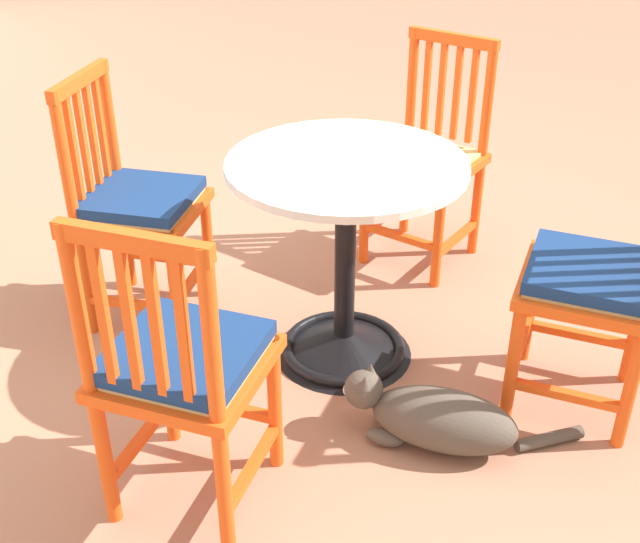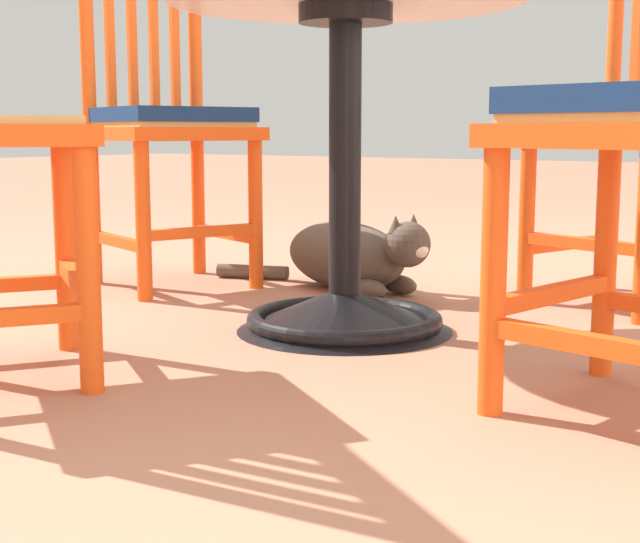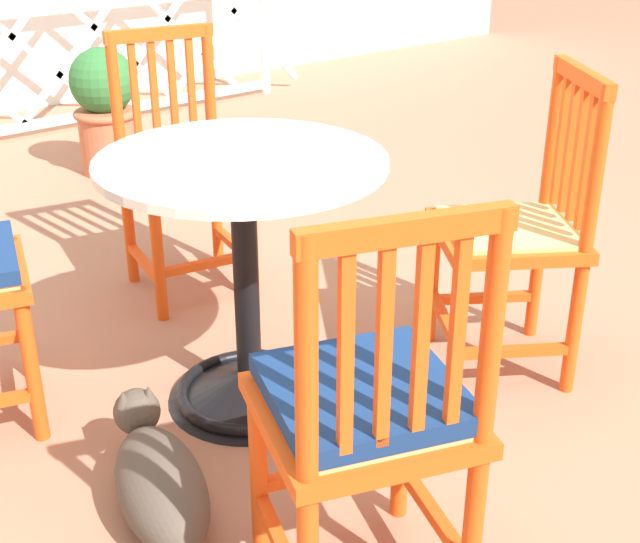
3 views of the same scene
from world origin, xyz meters
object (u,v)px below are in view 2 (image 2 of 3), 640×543
(cafe_table, at_px, (345,203))
(orange_chair_tucked_in, at_px, (168,128))
(orange_chair_at_corner, at_px, (633,128))
(tabby_cat, at_px, (353,257))

(cafe_table, bearing_deg, orange_chair_tucked_in, -107.04)
(orange_chair_at_corner, distance_m, tabby_cat, 0.80)
(cafe_table, height_order, orange_chair_at_corner, orange_chair_at_corner)
(cafe_table, distance_m, tabby_cat, 0.55)
(cafe_table, relative_size, orange_chair_tucked_in, 0.83)
(orange_chair_at_corner, xyz_separation_m, tabby_cat, (0.24, -0.68, -0.35))
(orange_chair_at_corner, bearing_deg, tabby_cat, -70.64)
(tabby_cat, bearing_deg, orange_chair_at_corner, 109.36)
(cafe_table, distance_m, orange_chair_tucked_in, 0.80)
(orange_chair_tucked_in, bearing_deg, tabby_cat, 113.87)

